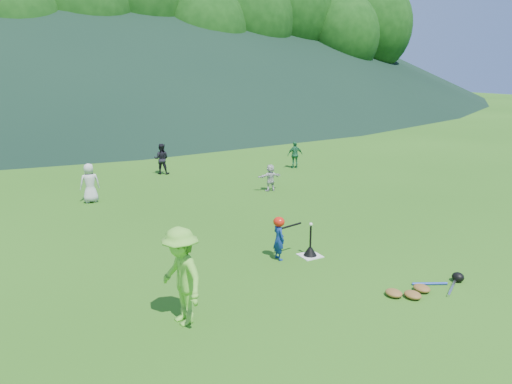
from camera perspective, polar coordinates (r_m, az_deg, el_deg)
ground at (r=11.17m, az=6.19°, el=-7.29°), size 120.00×120.00×0.00m
home_plate at (r=11.17m, az=6.19°, el=-7.24°), size 0.45×0.45×0.02m
baseball at (r=10.92m, az=6.30°, el=-3.69°), size 0.08×0.08×0.08m
batter_child at (r=10.79m, az=2.62°, el=-5.37°), size 0.22×0.34×0.93m
adult_coach at (r=8.19m, az=-8.55°, el=-9.49°), size 0.75×1.13×1.63m
fielder_a at (r=16.01m, az=-18.47°, el=0.98°), size 0.59×0.39×1.21m
fielder_b at (r=19.52m, az=-10.75°, el=3.74°), size 0.72×0.67×1.18m
fielder_c at (r=20.36m, az=4.49°, el=4.26°), size 0.68×0.39×1.10m
fielder_d at (r=16.60m, az=1.64°, el=1.65°), size 0.85×0.31×0.91m
batting_tee at (r=11.12m, az=6.21°, el=-6.67°), size 0.30×0.30×0.68m
batter_gear at (r=10.68m, az=2.74°, el=-3.46°), size 0.73×0.26×0.29m
equipment_pile at (r=9.94m, az=18.48°, el=-10.40°), size 1.80×0.74×0.19m
outfield_fence at (r=37.14m, az=-19.37°, el=8.30°), size 70.07×0.08×1.33m
tree_line at (r=42.97m, az=-21.34°, el=18.92°), size 70.04×11.40×14.82m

